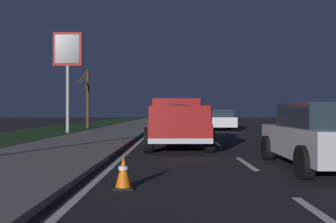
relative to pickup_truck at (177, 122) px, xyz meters
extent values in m
plane|color=black|center=(13.60, -1.75, -0.98)|extent=(144.00, 144.00, 0.00)
cube|color=slate|center=(13.60, 3.95, -0.92)|extent=(108.00, 4.00, 0.12)
cube|color=#1E3819|center=(13.60, 8.95, -0.98)|extent=(108.00, 6.00, 0.01)
cube|color=silver|center=(-9.44, -1.75, -0.98)|extent=(2.40, 0.14, 0.01)
cube|color=silver|center=(-4.41, -1.75, -0.98)|extent=(2.40, 0.14, 0.01)
cube|color=silver|center=(1.87, -1.75, -0.98)|extent=(2.40, 0.14, 0.01)
cube|color=silver|center=(7.21, -1.75, -0.98)|extent=(2.40, 0.14, 0.01)
cube|color=silver|center=(13.97, -1.75, -0.98)|extent=(2.40, 0.14, 0.01)
cube|color=silver|center=(20.47, -1.75, -0.98)|extent=(2.40, 0.14, 0.01)
cube|color=silver|center=(26.08, -1.75, -0.98)|extent=(2.40, 0.14, 0.01)
cube|color=silver|center=(31.63, -1.75, -0.98)|extent=(2.40, 0.14, 0.01)
cube|color=silver|center=(38.09, -1.75, -0.98)|extent=(2.40, 0.14, 0.01)
cube|color=silver|center=(44.77, -1.75, -0.98)|extent=(2.40, 0.14, 0.01)
cube|color=silver|center=(50.51, -1.75, -0.98)|extent=(2.40, 0.14, 0.01)
cube|color=silver|center=(56.41, -1.75, -0.98)|extent=(2.40, 0.14, 0.01)
cube|color=silver|center=(62.96, -1.75, -0.98)|extent=(2.40, 0.14, 0.01)
cube|color=silver|center=(13.60, 1.65, -0.98)|extent=(108.00, 0.14, 0.01)
cube|color=maroon|center=(-0.06, 0.00, -0.31)|extent=(5.46, 2.17, 0.60)
cube|color=maroon|center=(1.13, 0.04, 0.44)|extent=(2.22, 1.91, 0.90)
cube|color=#1E2833|center=(0.08, 0.00, 0.49)|extent=(0.09, 1.44, 0.50)
cube|color=maroon|center=(-1.17, 0.90, 0.27)|extent=(3.03, 0.18, 0.56)
cube|color=maroon|center=(-1.11, -0.98, 0.27)|extent=(3.03, 0.18, 0.56)
cube|color=maroon|center=(-2.72, -0.09, 0.27)|extent=(0.14, 1.88, 0.56)
cube|color=silver|center=(-2.72, -0.09, -0.53)|extent=(0.18, 2.00, 0.16)
cube|color=red|center=(-2.73, 0.71, 0.47)|extent=(0.06, 0.14, 0.20)
cube|color=red|center=(-2.68, -0.89, 0.47)|extent=(0.06, 0.14, 0.20)
ellipsoid|color=#4C422D|center=(-1.14, -0.04, 0.31)|extent=(2.64, 1.60, 0.64)
sphere|color=silver|center=(-0.65, 0.34, 0.17)|extent=(0.40, 0.40, 0.40)
sphere|color=beige|center=(-1.73, -0.36, 0.15)|extent=(0.34, 0.34, 0.34)
cylinder|color=black|center=(1.69, 1.05, -0.56)|extent=(0.84, 0.28, 0.84)
cylinder|color=black|center=(1.76, -0.95, -0.56)|extent=(0.84, 0.28, 0.84)
cylinder|color=black|center=(-1.87, 0.94, -0.56)|extent=(0.84, 0.28, 0.84)
cylinder|color=black|center=(-1.81, -1.06, -0.56)|extent=(0.84, 0.28, 0.84)
cube|color=silver|center=(13.89, -3.49, -0.35)|extent=(4.42, 1.86, 0.70)
cube|color=#1E2833|center=(13.64, -3.49, 0.28)|extent=(2.48, 1.62, 0.56)
cylinder|color=black|center=(15.38, -2.57, -0.64)|extent=(0.68, 0.22, 0.68)
cylinder|color=black|center=(15.40, -4.37, -0.64)|extent=(0.68, 0.22, 0.68)
cylinder|color=black|center=(12.39, -2.60, -0.64)|extent=(0.68, 0.22, 0.68)
cylinder|color=black|center=(12.41, -4.40, -0.64)|extent=(0.68, 0.22, 0.68)
cube|color=red|center=(11.74, -3.51, -0.30)|extent=(0.10, 1.51, 0.10)
cube|color=black|center=(24.86, 0.14, -0.35)|extent=(4.44, 1.90, 0.70)
cube|color=#1E2833|center=(24.61, 0.15, 0.28)|extent=(2.50, 1.64, 0.56)
cylinder|color=black|center=(26.38, 1.01, -0.64)|extent=(0.68, 0.22, 0.68)
cylinder|color=black|center=(26.34, -0.79, -0.64)|extent=(0.68, 0.22, 0.68)
cylinder|color=black|center=(23.39, 1.08, -0.64)|extent=(0.68, 0.22, 0.68)
cylinder|color=black|center=(23.35, -0.72, -0.64)|extent=(0.68, 0.22, 0.68)
cube|color=red|center=(22.71, 0.19, -0.30)|extent=(0.11, 1.51, 0.10)
cube|color=#B2B5BA|center=(-5.22, -3.37, -0.35)|extent=(4.43, 1.89, 0.70)
cube|color=#1E2833|center=(-5.47, -3.36, 0.28)|extent=(2.49, 1.63, 0.56)
cylinder|color=black|center=(-3.70, -2.50, -0.64)|extent=(0.68, 0.22, 0.68)
cylinder|color=black|center=(-3.74, -4.30, -0.64)|extent=(0.68, 0.22, 0.68)
cylinder|color=black|center=(-6.69, -2.44, -0.64)|extent=(0.68, 0.22, 0.68)
cube|color=maroon|center=(13.50, -0.07, -0.35)|extent=(4.41, 1.83, 0.70)
cube|color=#1E2833|center=(13.25, -0.07, 0.28)|extent=(2.47, 1.60, 0.56)
cylinder|color=black|center=(14.99, 0.84, -0.64)|extent=(0.68, 0.22, 0.68)
cylinder|color=black|center=(15.00, -0.96, -0.64)|extent=(0.68, 0.22, 0.68)
cylinder|color=black|center=(12.00, 0.82, -0.64)|extent=(0.68, 0.22, 0.68)
cylinder|color=black|center=(12.01, -0.98, -0.64)|extent=(0.68, 0.22, 0.68)
cube|color=red|center=(11.35, -0.09, -0.30)|extent=(0.09, 1.51, 0.10)
cylinder|color=#99999E|center=(10.06, 7.02, 2.31)|extent=(0.24, 0.24, 6.59)
cube|color=maroon|center=(10.06, 7.02, 4.50)|extent=(0.24, 1.90, 2.20)
cube|color=black|center=(9.93, 7.02, 4.50)|extent=(0.04, 1.60, 1.87)
cylinder|color=#423323|center=(16.96, 7.28, 1.40)|extent=(0.28, 0.28, 4.75)
cylinder|color=#423323|center=(16.54, 7.34, 2.61)|extent=(0.90, 0.23, 0.99)
cylinder|color=#423323|center=(16.67, 7.63, 3.38)|extent=(0.63, 0.81, 1.17)
cylinder|color=#423323|center=(17.12, 7.65, 3.36)|extent=(0.41, 0.83, 1.37)
cube|color=black|center=(-7.58, 1.02, -0.97)|extent=(0.36, 0.36, 0.03)
cone|color=orange|center=(-7.58, 1.02, -0.68)|extent=(0.28, 0.28, 0.55)
cylinder|color=white|center=(-7.58, 1.02, -0.62)|extent=(0.17, 0.17, 0.06)
camera|label=1|loc=(-13.97, 0.18, 0.35)|focal=39.29mm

